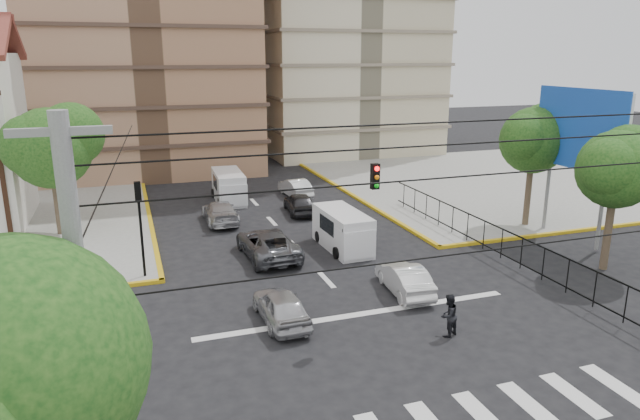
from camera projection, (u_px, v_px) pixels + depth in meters
name	position (u px, v px, depth m)	size (l,w,h in m)	color
ground	(371.00, 328.00, 21.37)	(160.00, 160.00, 0.00)	black
sidewalk_ne	(498.00, 181.00, 45.88)	(26.00, 26.00, 0.15)	gray
stop_line	(359.00, 314.00, 22.47)	(13.00, 0.40, 0.01)	silver
park_fence	(500.00, 261.00, 28.30)	(0.10, 22.50, 1.66)	black
billboard	(580.00, 132.00, 29.81)	(0.36, 6.20, 8.10)	slate
tree_park_a	(618.00, 166.00, 26.00)	(4.41, 3.60, 6.83)	#473828
tree_park_c	(535.00, 137.00, 32.62)	(4.65, 3.80, 7.25)	#473828
tree_tudor	(52.00, 144.00, 30.87)	(5.39, 4.40, 7.43)	#473828
traffic_light_nw	(140.00, 213.00, 25.22)	(0.28, 0.22, 4.40)	black
traffic_light_hanging	(402.00, 186.00, 17.96)	(18.00, 9.12, 0.92)	black
utility_pole_sw	(91.00, 387.00, 9.08)	(1.40, 0.28, 9.00)	slate
van_right_lane	(344.00, 232.00, 29.68)	(1.92, 4.55, 2.03)	silver
van_left_lane	(229.00, 188.00, 39.37)	(2.01, 4.72, 2.10)	silver
car_silver_front_left	(281.00, 306.00, 21.69)	(1.54, 3.82, 1.30)	#ABACB0
car_white_front_right	(404.00, 278.00, 24.41)	(1.35, 3.87, 1.28)	white
car_grey_mid_left	(268.00, 244.00, 28.67)	(2.37, 5.14, 1.43)	#56585E
car_silver_rear_left	(220.00, 212.00, 34.63)	(1.85, 4.55, 1.32)	#AAAAAE
car_darkgrey_mid_right	(300.00, 203.00, 36.68)	(1.61, 3.99, 1.36)	#262628
car_white_rear_right	(295.00, 187.00, 41.09)	(1.37, 3.94, 1.30)	white
pedestrian_crosswalk	(448.00, 315.00, 20.57)	(0.78, 0.61, 1.61)	black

